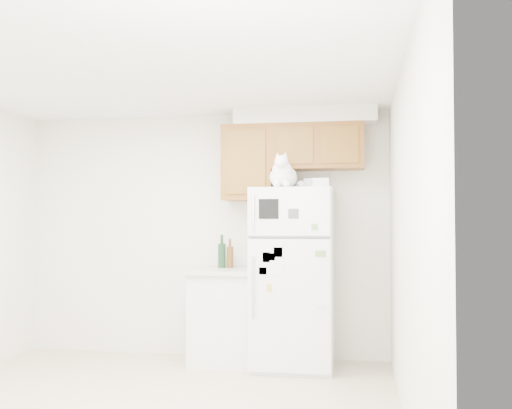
% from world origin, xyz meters
% --- Properties ---
extents(room_shell, '(3.84, 4.04, 2.52)m').
position_xyz_m(room_shell, '(0.12, 0.24, 1.67)').
color(room_shell, silver).
rests_on(room_shell, ground_plane).
extents(refrigerator, '(0.76, 0.78, 1.70)m').
position_xyz_m(refrigerator, '(0.97, 1.61, 0.85)').
color(refrigerator, white).
rests_on(refrigerator, ground_plane).
extents(base_counter, '(0.64, 0.64, 0.92)m').
position_xyz_m(base_counter, '(0.28, 1.68, 0.46)').
color(base_counter, white).
rests_on(base_counter, ground_plane).
extents(cat, '(0.32, 0.47, 0.33)m').
position_xyz_m(cat, '(0.90, 1.48, 1.82)').
color(cat, white).
rests_on(cat, refrigerator).
extents(storage_box_back, '(0.22, 0.19, 0.10)m').
position_xyz_m(storage_box_back, '(1.18, 1.68, 1.75)').
color(storage_box_back, white).
rests_on(storage_box_back, refrigerator).
extents(storage_box_front, '(0.15, 0.11, 0.09)m').
position_xyz_m(storage_box_front, '(1.25, 1.50, 1.74)').
color(storage_box_front, white).
rests_on(storage_box_front, refrigerator).
extents(bottle_green, '(0.08, 0.08, 0.33)m').
position_xyz_m(bottle_green, '(0.23, 1.83, 1.09)').
color(bottle_green, '#19381E').
rests_on(bottle_green, base_counter).
extents(bottle_amber, '(0.07, 0.07, 0.29)m').
position_xyz_m(bottle_amber, '(0.31, 1.84, 1.07)').
color(bottle_amber, '#593814').
rests_on(bottle_amber, base_counter).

